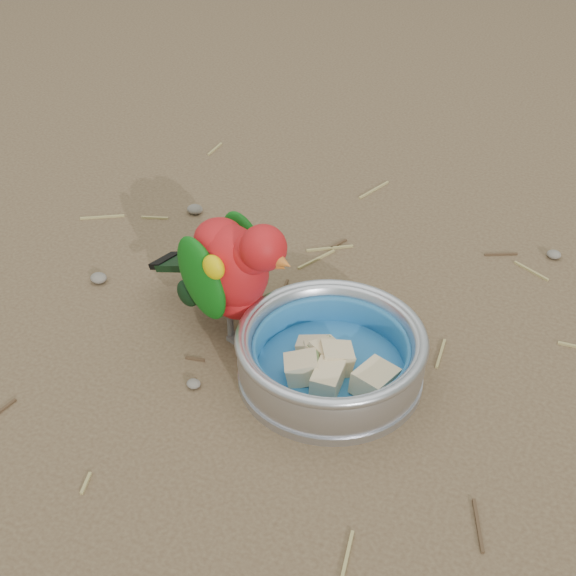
% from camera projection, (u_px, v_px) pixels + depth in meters
% --- Properties ---
extents(ground, '(60.00, 60.00, 0.00)m').
position_uv_depth(ground, '(315.00, 364.00, 0.90)').
color(ground, brown).
extents(food_bowl, '(0.20, 0.20, 0.02)m').
position_uv_depth(food_bowl, '(330.00, 372.00, 0.88)').
color(food_bowl, '#B2B2BA').
rests_on(food_bowl, ground).
extents(bowl_wall, '(0.20, 0.20, 0.04)m').
position_uv_depth(bowl_wall, '(331.00, 351.00, 0.86)').
color(bowl_wall, '#B2B2BA').
rests_on(bowl_wall, food_bowl).
extents(fruit_wedges, '(0.12, 0.12, 0.03)m').
position_uv_depth(fruit_wedges, '(331.00, 356.00, 0.87)').
color(fruit_wedges, beige).
rests_on(fruit_wedges, food_bowl).
extents(lory_parrot, '(0.22, 0.15, 0.16)m').
position_uv_depth(lory_parrot, '(233.00, 277.00, 0.90)').
color(lory_parrot, red).
rests_on(lory_parrot, ground).
extents(ground_debris, '(0.90, 0.80, 0.01)m').
position_uv_depth(ground_debris, '(297.00, 354.00, 0.91)').
color(ground_debris, '#A09055').
rests_on(ground_debris, ground).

